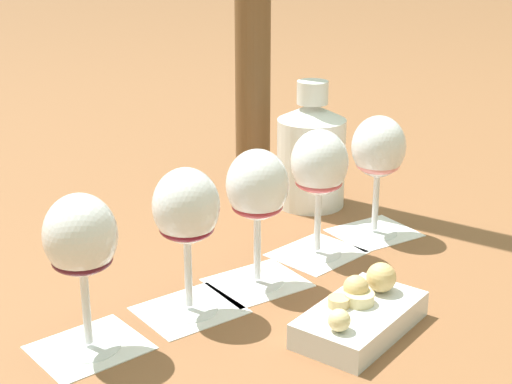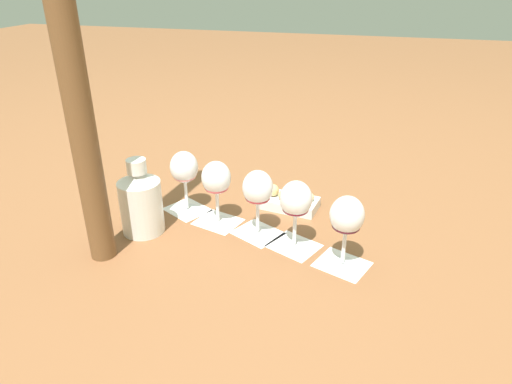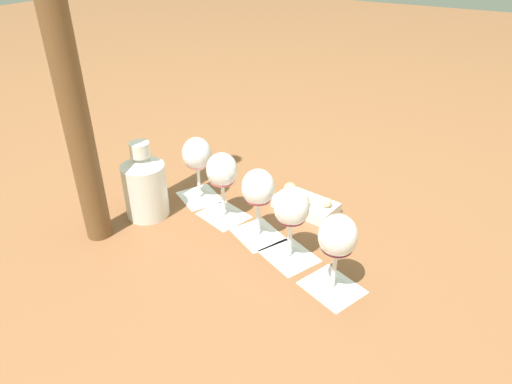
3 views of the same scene
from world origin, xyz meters
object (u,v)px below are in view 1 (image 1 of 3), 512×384
Objects in this scene: wine_glass_0 at (378,153)px; wine_glass_4 at (81,243)px; ceramic_vase at (311,153)px; wine_glass_3 at (186,214)px; wine_glass_1 at (319,169)px; wine_glass_2 at (257,192)px; snack_dish at (361,314)px.

wine_glass_4 is (0.47, -0.16, 0.00)m from wine_glass_0.
wine_glass_3 is at bearing 4.41° from ceramic_vase.
wine_glass_1 is 0.37m from wine_glass_4.
snack_dish is at bearing 73.69° from wine_glass_2.
wine_glass_0 is at bearing 64.64° from ceramic_vase.
wine_glass_0 and wine_glass_2 have the same top height.
ceramic_vase is at bearing 178.16° from wine_glass_4.
ceramic_vase reaches higher than wine_glass_3.
wine_glass_2 is (0.12, -0.03, -0.00)m from wine_glass_1.
wine_glass_2 reaches higher than snack_dish.
wine_glass_0 is 1.00× the size of wine_glass_4.
wine_glass_1 is (0.11, -0.04, 0.00)m from wine_glass_0.
wine_glass_1 is at bearing 164.30° from wine_glass_3.
snack_dish is (0.17, 0.13, -0.11)m from wine_glass_1.
wine_glass_0 is 0.12m from wine_glass_1.
wine_glass_4 is 0.87× the size of ceramic_vase.
wine_glass_2 is at bearing -17.05° from wine_glass_0.
wine_glass_1 is at bearing 166.92° from wine_glass_2.
wine_glass_2 is 0.25m from wine_glass_4.
snack_dish is at bearing 126.75° from wine_glass_4.
wine_glass_0 is 1.00× the size of wine_glass_3.
wine_glass_3 is at bearing -17.56° from wine_glass_0.
snack_dish is at bearing 33.56° from ceramic_vase.
ceramic_vase is (-0.40, -0.03, -0.04)m from wine_glass_3.
wine_glass_0 and wine_glass_1 have the same top height.
wine_glass_0 is at bearing 162.95° from wine_glass_2.
ceramic_vase is at bearing -146.44° from snack_dish.
wine_glass_4 is (0.35, -0.11, 0.00)m from wine_glass_1.
wine_glass_3 and wine_glass_4 have the same top height.
wine_glass_3 is 0.41m from ceramic_vase.
wine_glass_4 is 1.01× the size of snack_dish.
wine_glass_2 and wine_glass_3 have the same top height.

